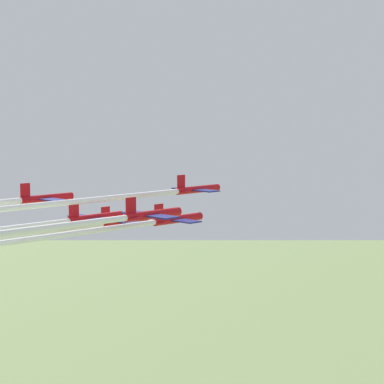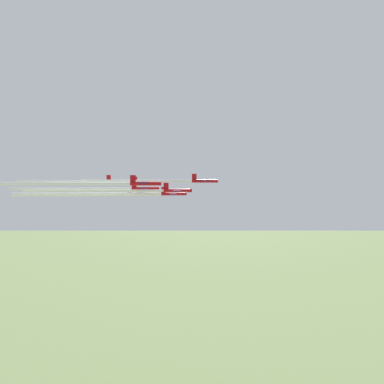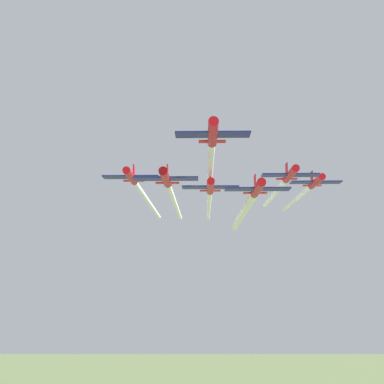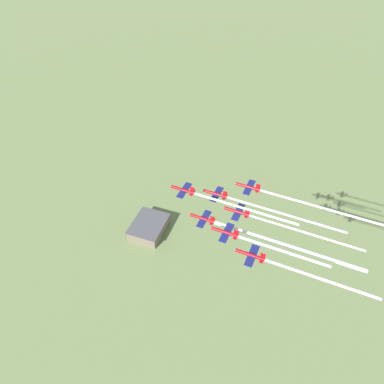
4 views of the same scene
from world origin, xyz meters
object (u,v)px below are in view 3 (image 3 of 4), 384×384
(jet_0, at_px, (213,133))
(jet_3, at_px, (290,174))
(jet_2, at_px, (166,178))
(jet_4, at_px, (210,187))
(jet_6, at_px, (316,182))
(jet_1, at_px, (258,188))
(jet_5, at_px, (131,176))

(jet_0, xyz_separation_m, jet_3, (14.19, 20.73, -0.78))
(jet_0, xyz_separation_m, jet_2, (-5.61, 11.24, -3.35))
(jet_4, height_order, jet_6, jet_6)
(jet_0, bearing_deg, jet_4, -90.00)
(jet_1, bearing_deg, jet_2, 0.00)
(jet_3, relative_size, jet_5, 1.00)
(jet_3, bearing_deg, jet_2, 29.54)
(jet_1, relative_size, jet_6, 1.00)
(jet_5, bearing_deg, jet_4, 180.00)
(jet_4, bearing_deg, jet_5, -0.00)
(jet_2, height_order, jet_3, jet_3)
(jet_2, xyz_separation_m, jet_5, (-5.61, 11.24, 2.34))
(jet_1, relative_size, jet_5, 1.00)
(jet_3, xyz_separation_m, jet_6, (7.09, 10.37, 0.78))
(jet_2, relative_size, jet_3, 1.00)
(jet_3, bearing_deg, jet_5, -0.00)
(jet_6, bearing_deg, jet_0, 59.53)
(jet_1, bearing_deg, jet_0, 59.53)
(jet_1, distance_m, jet_2, 12.83)
(jet_1, relative_size, jet_2, 1.00)
(jet_5, bearing_deg, jet_0, 120.47)
(jet_0, height_order, jet_5, jet_0)
(jet_1, height_order, jet_4, jet_4)
(jet_3, xyz_separation_m, jet_4, (-12.71, 0.87, -1.94))
(jet_2, bearing_deg, jet_5, -59.53)
(jet_1, height_order, jet_3, jet_3)
(jet_0, distance_m, jet_2, 13.00)
(jet_5, bearing_deg, jet_3, 180.00)
(jet_1, xyz_separation_m, jet_3, (7.09, 10.37, 4.09))
(jet_6, bearing_deg, jet_4, 29.54)
(jet_6, bearing_deg, jet_5, 18.78)
(jet_4, bearing_deg, jet_6, -150.46)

